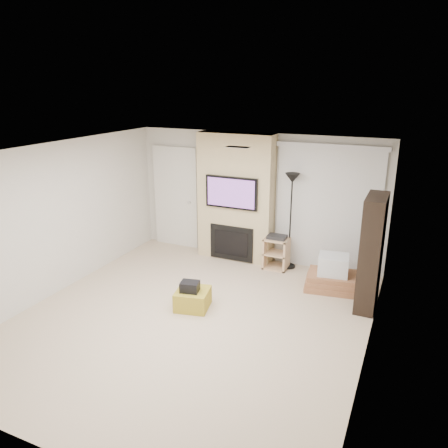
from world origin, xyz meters
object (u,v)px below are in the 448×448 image
at_px(av_stand, 276,251).
at_px(bookshelf, 371,253).
at_px(ottoman, 193,299).
at_px(floor_lamp, 292,194).
at_px(box_stack, 332,276).

distance_m(av_stand, bookshelf, 2.03).
bearing_deg(ottoman, av_stand, 70.55).
distance_m(floor_lamp, box_stack, 1.65).
relative_size(av_stand, box_stack, 0.67).
bearing_deg(ottoman, box_stack, 40.49).
bearing_deg(av_stand, box_stack, -20.91).
xyz_separation_m(av_stand, bookshelf, (1.77, -0.83, 0.55)).
xyz_separation_m(floor_lamp, av_stand, (-0.20, -0.15, -1.10)).
relative_size(ottoman, box_stack, 0.51).
height_order(ottoman, bookshelf, bookshelf).
distance_m(ottoman, bookshelf, 2.86).
height_order(ottoman, box_stack, box_stack).
bearing_deg(ottoman, bookshelf, 25.74).
bearing_deg(box_stack, ottoman, -139.51).
relative_size(ottoman, bookshelf, 0.28).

